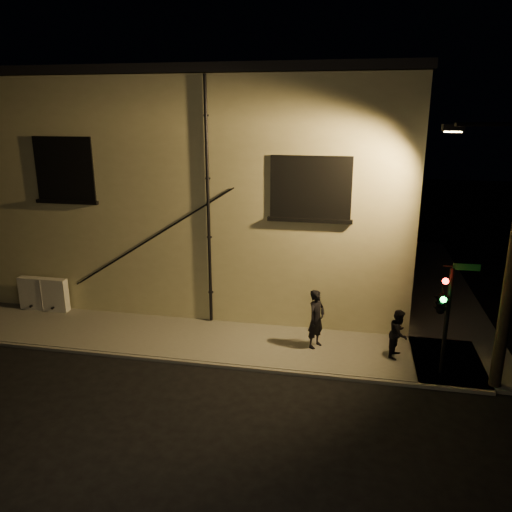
% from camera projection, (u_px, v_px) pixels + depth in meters
% --- Properties ---
extents(ground, '(90.00, 90.00, 0.00)m').
position_uv_depth(ground, '(242.00, 368.00, 14.79)').
color(ground, black).
extents(sidewalk, '(21.00, 16.00, 0.12)m').
position_uv_depth(sidewalk, '(300.00, 313.00, 18.67)').
color(sidewalk, '#66665C').
rests_on(sidewalk, ground).
extents(building, '(16.20, 12.23, 8.80)m').
position_uv_depth(building, '(221.00, 178.00, 22.57)').
color(building, '#C8C28F').
rests_on(building, ground).
extents(utility_cabinet, '(1.90, 0.32, 1.25)m').
position_uv_depth(utility_cabinet, '(44.00, 294.00, 18.67)').
color(utility_cabinet, silver).
rests_on(utility_cabinet, sidewalk).
extents(pedestrian_a, '(0.74, 0.83, 1.90)m').
position_uv_depth(pedestrian_a, '(316.00, 319.00, 15.65)').
color(pedestrian_a, black).
rests_on(pedestrian_a, sidewalk).
extents(pedestrian_b, '(0.78, 0.88, 1.50)m').
position_uv_depth(pedestrian_b, '(399.00, 333.00, 15.08)').
color(pedestrian_b, black).
rests_on(pedestrian_b, sidewalk).
extents(traffic_signal, '(1.18, 1.92, 3.29)m').
position_uv_depth(traffic_signal, '(442.00, 302.00, 13.64)').
color(traffic_signal, black).
rests_on(traffic_signal, sidewalk).
extents(streetlamp_pole, '(2.03, 1.40, 7.55)m').
position_uv_depth(streetlamp_pole, '(511.00, 249.00, 12.66)').
color(streetlamp_pole, black).
rests_on(streetlamp_pole, ground).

